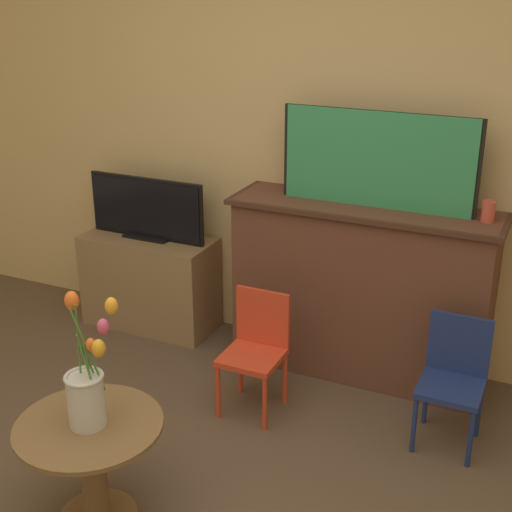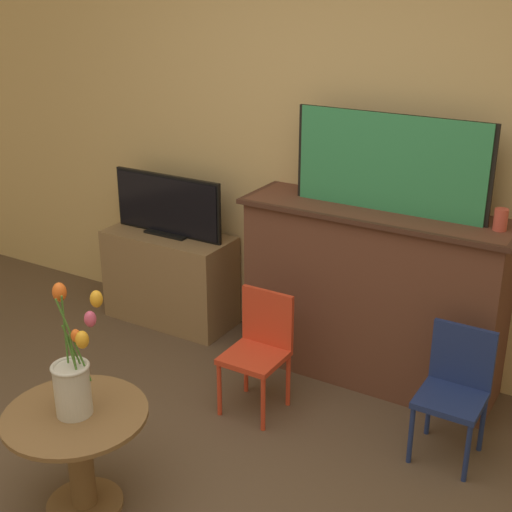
{
  "view_description": "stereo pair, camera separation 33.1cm",
  "coord_description": "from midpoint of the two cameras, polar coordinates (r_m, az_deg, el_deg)",
  "views": [
    {
      "loc": [
        1.23,
        -1.61,
        2.14
      ],
      "look_at": [
        -0.06,
        1.19,
        0.91
      ],
      "focal_mm": 50.0,
      "sensor_mm": 36.0,
      "label": 1
    },
    {
      "loc": [
        1.53,
        -1.45,
        2.14
      ],
      "look_at": [
        -0.06,
        1.19,
        0.91
      ],
      "focal_mm": 50.0,
      "sensor_mm": 36.0,
      "label": 2
    }
  ],
  "objects": [
    {
      "name": "vase_tulips",
      "position": [
        2.93,
        -11.27,
        -9.59
      ],
      "size": [
        0.21,
        0.2,
        0.56
      ],
      "color": "beige",
      "rests_on": "side_table"
    },
    {
      "name": "tv_stand",
      "position": [
        4.63,
        -4.85,
        -1.77
      ],
      "size": [
        0.84,
        0.38,
        0.6
      ],
      "color": "olive",
      "rests_on": "ground"
    },
    {
      "name": "painting",
      "position": [
        3.71,
        13.21,
        7.2
      ],
      "size": [
        1.04,
        0.03,
        0.5
      ],
      "color": "black",
      "rests_on": "fireplace_mantel"
    },
    {
      "name": "tv_monitor",
      "position": [
        4.46,
        -5.0,
        3.96
      ],
      "size": [
        0.78,
        0.12,
        0.39
      ],
      "color": "black",
      "rests_on": "tv_stand"
    },
    {
      "name": "fireplace_mantel",
      "position": [
        3.96,
        11.66,
        -3.02
      ],
      "size": [
        1.46,
        0.44,
        0.99
      ],
      "color": "brown",
      "rests_on": "ground"
    },
    {
      "name": "mantel_candle",
      "position": [
        3.64,
        21.49,
        2.68
      ],
      "size": [
        0.07,
        0.07,
        0.11
      ],
      "color": "#CC4C3D",
      "rests_on": "fireplace_mantel"
    },
    {
      "name": "wall_back",
      "position": [
        3.99,
        10.26,
        10.0
      ],
      "size": [
        8.0,
        0.06,
        2.7
      ],
      "color": "tan",
      "rests_on": "ground"
    },
    {
      "name": "chair_blue",
      "position": [
        3.52,
        18.3,
        -9.89
      ],
      "size": [
        0.29,
        0.29,
        0.63
      ],
      "color": "navy",
      "rests_on": "ground"
    },
    {
      "name": "chair_red",
      "position": [
        3.68,
        2.87,
        -7.19
      ],
      "size": [
        0.29,
        0.29,
        0.63
      ],
      "color": "red",
      "rests_on": "ground"
    },
    {
      "name": "side_table",
      "position": [
        3.11,
        -10.97,
        -14.8
      ],
      "size": [
        0.59,
        0.59,
        0.47
      ],
      "color": "brown",
      "rests_on": "ground"
    }
  ]
}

